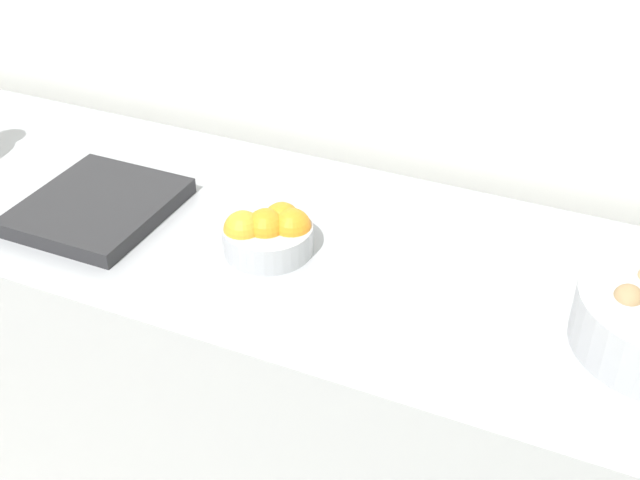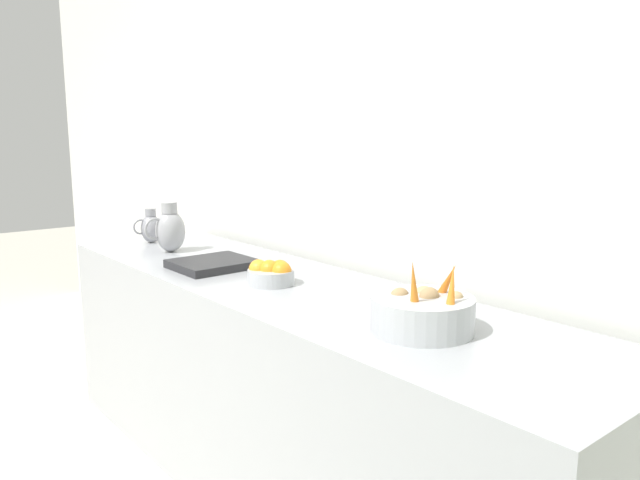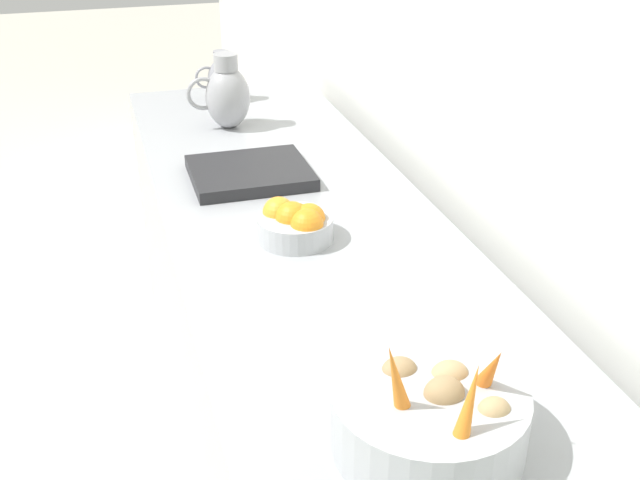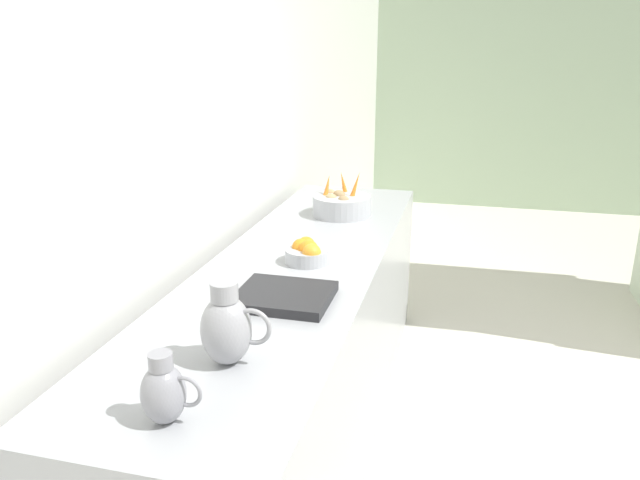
{
  "view_description": "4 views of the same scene",
  "coord_description": "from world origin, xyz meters",
  "px_view_note": "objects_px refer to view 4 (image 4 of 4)",
  "views": [
    {
      "loc": [
        -0.21,
        0.83,
        1.87
      ],
      "look_at": [
        -1.32,
        0.34,
        1.04
      ],
      "focal_mm": 45.21,
      "sensor_mm": 36.0,
      "label": 1
    },
    {
      "loc": [
        -0.05,
        2.14,
        1.51
      ],
      "look_at": [
        -1.46,
        0.44,
        1.11
      ],
      "focal_mm": 34.46,
      "sensor_mm": 36.0,
      "label": 2
    },
    {
      "loc": [
        -1.0,
        1.85,
        1.79
      ],
      "look_at": [
        -1.45,
        0.31,
        0.96
      ],
      "focal_mm": 43.93,
      "sensor_mm": 36.0,
      "label": 3
    },
    {
      "loc": [
        -0.78,
        -2.17,
        1.79
      ],
      "look_at": [
        -1.39,
        0.24,
        0.98
      ],
      "focal_mm": 33.76,
      "sensor_mm": 36.0,
      "label": 4
    }
  ],
  "objects_px": {
    "vegetable_colander": "(341,205)",
    "orange_bowl": "(307,252)",
    "metal_pitcher_tall": "(227,327)",
    "metal_pitcher_short": "(164,391)"
  },
  "relations": [
    {
      "from": "vegetable_colander",
      "to": "orange_bowl",
      "type": "distance_m",
      "value": 0.78
    },
    {
      "from": "orange_bowl",
      "to": "metal_pitcher_tall",
      "type": "distance_m",
      "value": 0.89
    },
    {
      "from": "vegetable_colander",
      "to": "metal_pitcher_short",
      "type": "distance_m",
      "value": 1.97
    },
    {
      "from": "metal_pitcher_tall",
      "to": "metal_pitcher_short",
      "type": "relative_size",
      "value": 1.34
    },
    {
      "from": "vegetable_colander",
      "to": "orange_bowl",
      "type": "height_order",
      "value": "vegetable_colander"
    },
    {
      "from": "orange_bowl",
      "to": "metal_pitcher_short",
      "type": "xyz_separation_m",
      "value": [
        -0.03,
        -1.19,
        0.04
      ]
    },
    {
      "from": "vegetable_colander",
      "to": "metal_pitcher_tall",
      "type": "xyz_separation_m",
      "value": [
        0.02,
        -1.66,
        0.05
      ]
    },
    {
      "from": "metal_pitcher_short",
      "to": "vegetable_colander",
      "type": "bearing_deg",
      "value": 89.63
    },
    {
      "from": "metal_pitcher_short",
      "to": "metal_pitcher_tall",
      "type": "bearing_deg",
      "value": 83.22
    },
    {
      "from": "vegetable_colander",
      "to": "metal_pitcher_short",
      "type": "height_order",
      "value": "vegetable_colander"
    }
  ]
}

